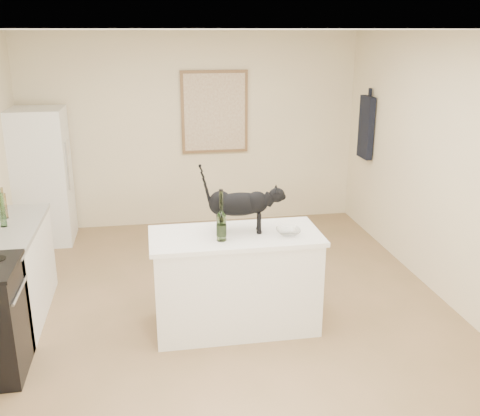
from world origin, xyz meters
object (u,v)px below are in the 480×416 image
Objects in this scene: black_cat at (239,207)px; glass_bowl at (288,232)px; fridge at (41,177)px; wine_bottle at (221,218)px.

black_cat reaches higher than glass_bowl.
fridge is 4.29× the size of wine_bottle.
wine_bottle is at bearing -54.55° from fridge.
black_cat is 0.48m from glass_bowl.
fridge is at bearing 133.38° from glass_bowl.
glass_bowl is (0.59, 0.04, -0.17)m from wine_bottle.
fridge is 2.61× the size of black_cat.
wine_bottle is (-0.18, -0.18, -0.03)m from black_cat.
fridge is 8.03× the size of glass_bowl.
fridge is 3.30m from wine_bottle.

